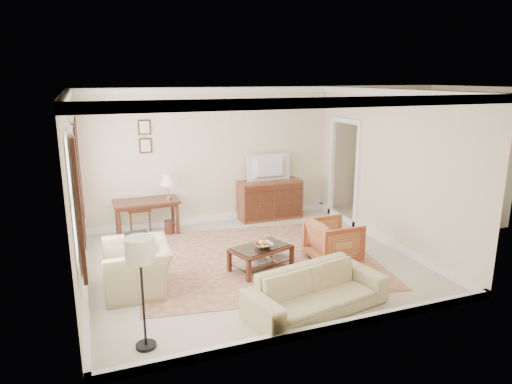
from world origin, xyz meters
TOP-DOWN VIEW (x-y plane):
  - room_shell at (0.00, 0.00)m, footprint 5.51×5.01m
  - annex_bedroom at (4.49, 1.15)m, footprint 3.00×2.70m
  - window_front at (-2.70, -0.70)m, footprint 0.12×1.56m
  - window_rear at (-2.70, 0.90)m, footprint 0.12×1.56m
  - doorway at (2.71, 1.50)m, footprint 0.10×1.12m
  - rug at (0.15, 0.06)m, footprint 4.41×3.94m
  - writing_desk at (-1.48, 2.08)m, footprint 1.29×0.64m
  - desk_chair at (-1.60, 2.43)m, footprint 0.52×0.52m
  - desk_lamp at (-1.02, 2.08)m, footprint 0.32×0.32m
  - framed_prints at (-1.38, 2.47)m, footprint 0.25×0.04m
  - sideboard at (1.25, 2.20)m, footprint 1.40×0.54m
  - tv at (1.25, 2.18)m, footprint 0.96×0.55m
  - coffee_table at (0.03, -0.39)m, footprint 1.11×0.85m
  - fruit_bowl at (0.05, -0.46)m, footprint 0.42×0.42m
  - book_a at (-0.07, -0.38)m, footprint 0.28×0.09m
  - book_b at (0.32, -0.39)m, footprint 0.27×0.12m
  - striped_armchair at (1.33, -0.47)m, footprint 0.75×0.80m
  - club_armchair at (-1.96, -0.41)m, footprint 0.75×1.12m
  - backpack at (-1.94, -0.39)m, footprint 0.28×0.36m
  - sofa at (0.24, -1.91)m, footprint 2.07×0.96m
  - floor_lamp at (-2.06, -1.98)m, footprint 0.34×0.34m

SIDE VIEW (x-z plane):
  - rug at x=0.15m, z-range 0.00..0.01m
  - book_b at x=0.32m, z-range -0.03..0.35m
  - book_a at x=-0.07m, z-range -0.02..0.35m
  - coffee_table at x=0.03m, z-range 0.11..0.52m
  - annex_bedroom at x=4.49m, z-range -1.11..1.79m
  - sofa at x=0.24m, z-range 0.00..0.78m
  - striped_armchair at x=1.33m, z-range 0.00..0.80m
  - sideboard at x=1.25m, z-range 0.00..0.86m
  - fruit_bowl at x=0.05m, z-range 0.41..0.52m
  - club_armchair at x=-1.96m, z-range 0.00..0.96m
  - desk_chair at x=-1.60m, z-range 0.00..1.05m
  - writing_desk at x=-1.48m, z-range 0.24..0.94m
  - backpack at x=-1.94m, z-range 0.53..0.93m
  - desk_lamp at x=-1.02m, z-range 0.70..1.20m
  - doorway at x=2.71m, z-range -0.05..2.20m
  - floor_lamp at x=-2.06m, z-range 0.44..1.81m
  - tv at x=1.25m, z-range 1.28..1.40m
  - window_front at x=-2.70m, z-range 0.65..2.45m
  - window_rear at x=-2.70m, z-range 0.65..2.45m
  - framed_prints at x=-1.38m, z-range 1.60..2.28m
  - room_shell at x=0.00m, z-range 1.02..3.93m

